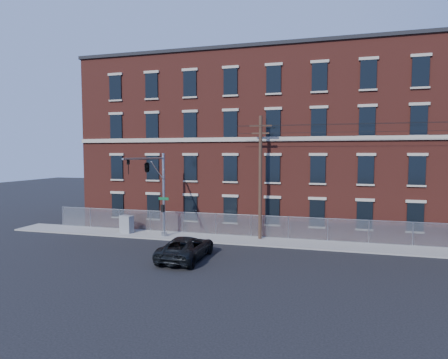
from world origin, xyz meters
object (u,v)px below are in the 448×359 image
pickup_truck (186,248)px  utility_cabinet (127,224)px  traffic_signal_mast (151,175)px  utility_pole_near (260,175)px

pickup_truck → utility_cabinet: (-7.83, 5.90, 0.11)m
traffic_signal_mast → utility_pole_near: bearing=23.1°
traffic_signal_mast → utility_cabinet: traffic_signal_mast is taller
utility_pole_near → pickup_truck: size_ratio=1.81×
traffic_signal_mast → pickup_truck: size_ratio=1.27×
traffic_signal_mast → pickup_truck: bearing=-38.1°
utility_pole_near → utility_cabinet: utility_pole_near is taller
utility_pole_near → utility_cabinet: 12.60m
traffic_signal_mast → utility_pole_near: (8.00, 3.42, -0.05)m
pickup_truck → utility_cabinet: size_ratio=3.64×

